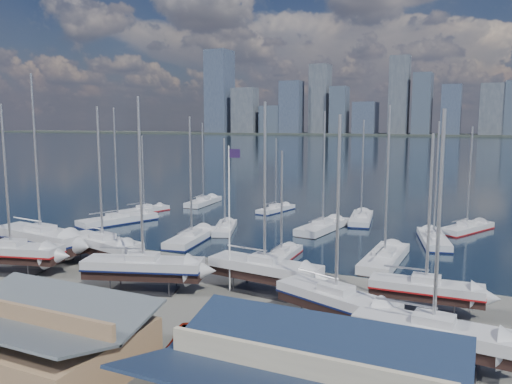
% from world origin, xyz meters
% --- Properties ---
extents(ground, '(1400.00, 1400.00, 0.00)m').
position_xyz_m(ground, '(0.00, -10.00, 0.00)').
color(ground, '#605E59').
rests_on(ground, ground).
extents(water, '(1400.00, 600.00, 0.40)m').
position_xyz_m(water, '(0.00, 300.00, -0.15)').
color(water, '#1A2F3C').
rests_on(water, ground).
extents(far_shore, '(1400.00, 80.00, 2.20)m').
position_xyz_m(far_shore, '(0.00, 560.00, 1.10)').
color(far_shore, '#2D332D').
rests_on(far_shore, ground).
extents(skyline, '(639.14, 43.80, 107.69)m').
position_xyz_m(skyline, '(-7.83, 553.76, 39.09)').
color(skyline, '#475166').
rests_on(skyline, far_shore).
extents(shed_grey, '(12.60, 8.40, 4.17)m').
position_xyz_m(shed_grey, '(0.00, -26.00, 2.15)').
color(shed_grey, '#8C6B4C').
rests_on(shed_grey, ground).
extents(sailboat_cradle_0, '(12.44, 4.75, 19.35)m').
position_xyz_m(sailboat_cradle_0, '(-19.72, -7.69, 2.24)').
color(sailboat_cradle_0, '#2D2D33').
rests_on(sailboat_cradle_0, ground).
extents(sailboat_cradle_1, '(10.34, 5.16, 16.09)m').
position_xyz_m(sailboat_cradle_1, '(-18.02, -12.76, 2.07)').
color(sailboat_cradle_1, '#2D2D33').
rests_on(sailboat_cradle_1, ground).
extents(sailboat_cradle_2, '(10.14, 4.94, 15.96)m').
position_xyz_m(sailboat_cradle_2, '(-12.09, -6.76, 2.07)').
color(sailboat_cradle_2, '#2D2D33').
rests_on(sailboat_cradle_2, ground).
extents(sailboat_cradle_3, '(10.61, 5.91, 16.49)m').
position_xyz_m(sailboat_cradle_3, '(-3.30, -11.64, 2.10)').
color(sailboat_cradle_3, '#2D2D33').
rests_on(sailboat_cradle_3, ground).
extents(sailboat_cradle_4, '(10.07, 3.81, 16.03)m').
position_xyz_m(sailboat_cradle_4, '(6.27, -7.66, 2.08)').
color(sailboat_cradle_4, '#2D2D33').
rests_on(sailboat_cradle_4, ground).
extents(sailboat_cradle_5, '(9.47, 5.64, 14.89)m').
position_xyz_m(sailboat_cradle_5, '(13.76, -12.26, 2.01)').
color(sailboat_cradle_5, '#2D2D33').
rests_on(sailboat_cradle_5, ground).
extents(sailboat_cradle_6, '(8.36, 2.61, 13.58)m').
position_xyz_m(sailboat_cradle_6, '(19.20, -6.93, 1.95)').
color(sailboat_cradle_6, '#2D2D33').
rests_on(sailboat_cradle_6, ground).
extents(sailboat_cradle_7, '(9.41, 3.42, 15.11)m').
position_xyz_m(sailboat_cradle_7, '(20.51, -15.31, 2.03)').
color(sailboat_cradle_7, '#2D2D33').
rests_on(sailboat_cradle_7, ground).
extents(sailboat_moored_0, '(6.98, 11.95, 17.26)m').
position_xyz_m(sailboat_moored_0, '(-24.77, 10.46, 0.31)').
color(sailboat_moored_0, black).
rests_on(sailboat_moored_0, water).
extents(sailboat_moored_1, '(4.67, 9.00, 12.95)m').
position_xyz_m(sailboat_moored_1, '(-26.81, 19.22, 0.31)').
color(sailboat_moored_1, black).
rests_on(sailboat_moored_1, water).
extents(sailboat_moored_2, '(3.72, 10.19, 15.06)m').
position_xyz_m(sailboat_moored_2, '(-22.31, 30.22, 0.32)').
color(sailboat_moored_2, black).
rests_on(sailboat_moored_2, water).
extents(sailboat_moored_3, '(4.49, 10.89, 15.81)m').
position_xyz_m(sailboat_moored_3, '(-9.20, 5.44, 0.31)').
color(sailboat_moored_3, black).
rests_on(sailboat_moored_3, water).
extents(sailboat_moored_4, '(5.35, 8.88, 12.97)m').
position_xyz_m(sailboat_moored_4, '(-8.37, 12.39, 0.32)').
color(sailboat_moored_4, black).
rests_on(sailboat_moored_4, water).
extents(sailboat_moored_5, '(3.89, 8.68, 12.53)m').
position_xyz_m(sailboat_moored_5, '(-7.86, 28.92, 0.31)').
color(sailboat_moored_5, black).
rests_on(sailboat_moored_5, water).
extents(sailboat_moored_6, '(2.48, 8.11, 12.03)m').
position_xyz_m(sailboat_moored_6, '(3.61, 2.76, 0.31)').
color(sailboat_moored_6, black).
rests_on(sailboat_moored_6, water).
extents(sailboat_moored_7, '(4.67, 11.36, 16.65)m').
position_xyz_m(sailboat_moored_7, '(3.40, 18.22, 0.32)').
color(sailboat_moored_7, black).
rests_on(sailboat_moored_7, water).
extents(sailboat_moored_8, '(4.45, 10.68, 15.49)m').
position_xyz_m(sailboat_moored_8, '(6.71, 26.25, 0.31)').
color(sailboat_moored_8, black).
rests_on(sailboat_moored_8, water).
extents(sailboat_moored_9, '(3.45, 11.23, 16.83)m').
position_xyz_m(sailboat_moored_9, '(13.86, 5.70, 0.32)').
color(sailboat_moored_9, black).
rests_on(sailboat_moored_9, water).
extents(sailboat_moored_10, '(5.08, 10.57, 15.23)m').
position_xyz_m(sailboat_moored_10, '(17.59, 16.91, 0.31)').
color(sailboat_moored_10, black).
rests_on(sailboat_moored_10, water).
extents(sailboat_moored_11, '(6.81, 9.93, 14.57)m').
position_xyz_m(sailboat_moored_11, '(20.97, 25.65, 0.31)').
color(sailboat_moored_11, black).
rests_on(sailboat_moored_11, water).
extents(car_b, '(4.28, 2.83, 1.33)m').
position_xyz_m(car_b, '(0.32, -21.52, 0.67)').
color(car_b, gray).
rests_on(car_b, ground).
extents(car_c, '(3.74, 5.47, 1.39)m').
position_xyz_m(car_c, '(6.43, -19.86, 0.69)').
color(car_c, gray).
rests_on(car_c, ground).
extents(car_d, '(2.43, 5.01, 1.41)m').
position_xyz_m(car_d, '(12.49, -19.97, 0.70)').
color(car_d, gray).
rests_on(car_d, ground).
extents(flagpole, '(1.10, 0.12, 12.47)m').
position_xyz_m(flagpole, '(3.46, -8.51, 7.21)').
color(flagpole, white).
rests_on(flagpole, ground).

